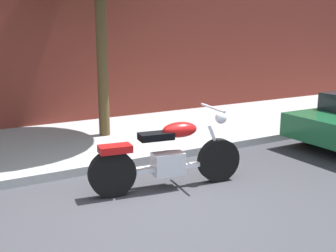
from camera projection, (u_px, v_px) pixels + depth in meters
The scene contains 3 objects.
ground_plane at pixel (154, 211), 5.27m from camera, with size 60.00×60.00×0.00m, color #38383D.
sidewalk at pixel (72, 144), 8.12m from camera, with size 21.47×3.38×0.14m, color #9A9A9A.
motorcycle at pixel (168, 157), 5.93m from camera, with size 2.29×0.75×1.15m.
Camera 1 is at (-2.30, -4.32, 2.23)m, focal length 44.50 mm.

